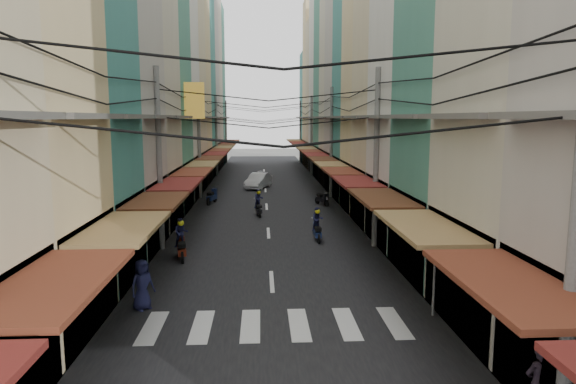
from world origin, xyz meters
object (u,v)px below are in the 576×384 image
object	(u,v)px
white_car	(258,188)
traffic_sign	(435,250)
market_umbrella	(516,247)
bicycle	(463,287)

from	to	relation	value
white_car	traffic_sign	xyz separation A→B (m)	(5.37, -28.75, 2.05)
market_umbrella	traffic_sign	size ratio (longest dim) A/B	0.86
bicycle	market_umbrella	distance (m)	3.50
bicycle	market_umbrella	xyz separation A→B (m)	(0.41, -2.74, 2.14)
bicycle	white_car	bearing A→B (deg)	6.27
traffic_sign	white_car	bearing A→B (deg)	100.58
market_umbrella	traffic_sign	bearing A→B (deg)	177.33
market_umbrella	white_car	bearing A→B (deg)	105.10
market_umbrella	traffic_sign	world-z (taller)	traffic_sign
white_car	traffic_sign	bearing A→B (deg)	-62.46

